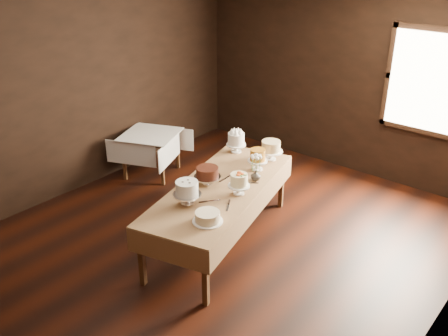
# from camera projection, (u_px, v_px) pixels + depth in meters

# --- Properties ---
(floor) EXTENTS (5.00, 6.00, 0.01)m
(floor) POSITION_uv_depth(u_px,v_px,m) (213.00, 244.00, 5.97)
(floor) COLOR black
(floor) RESTS_ON ground
(ceiling) EXTENTS (5.00, 6.00, 0.01)m
(ceiling) POSITION_uv_depth(u_px,v_px,m) (211.00, 2.00, 4.76)
(ceiling) COLOR beige
(ceiling) RESTS_ON wall_back
(wall_back) EXTENTS (5.00, 0.02, 2.80)m
(wall_back) POSITION_uv_depth(u_px,v_px,m) (343.00, 80.00, 7.44)
(wall_back) COLOR black
(wall_back) RESTS_ON ground
(wall_left) EXTENTS (0.02, 6.00, 2.80)m
(wall_left) POSITION_uv_depth(u_px,v_px,m) (75.00, 93.00, 6.81)
(wall_left) COLOR black
(wall_left) RESTS_ON ground
(window) EXTENTS (1.10, 0.05, 1.30)m
(window) POSITION_uv_depth(u_px,v_px,m) (431.00, 83.00, 6.56)
(window) COLOR #FFEABF
(window) RESTS_ON wall_back
(display_table) EXTENTS (1.49, 2.54, 0.74)m
(display_table) POSITION_uv_depth(u_px,v_px,m) (220.00, 191.00, 5.76)
(display_table) COLOR #412613
(display_table) RESTS_ON ground
(side_table) EXTENTS (1.04, 1.04, 0.66)m
(side_table) POSITION_uv_depth(u_px,v_px,m) (150.00, 138.00, 7.47)
(side_table) COLOR #412613
(side_table) RESTS_ON ground
(cake_meringue) EXTENTS (0.28, 0.28, 0.28)m
(cake_meringue) POSITION_uv_depth(u_px,v_px,m) (236.00, 143.00, 6.59)
(cake_meringue) COLOR white
(cake_meringue) RESTS_ON display_table
(cake_speckled) EXTENTS (0.33, 0.33, 0.27)m
(cake_speckled) POSITION_uv_depth(u_px,v_px,m) (271.00, 151.00, 6.37)
(cake_speckled) COLOR white
(cake_speckled) RESTS_ON display_table
(cake_caramel) EXTENTS (0.26, 0.26, 0.29)m
(cake_caramel) POSITION_uv_depth(u_px,v_px,m) (257.00, 161.00, 6.09)
(cake_caramel) COLOR white
(cake_caramel) RESTS_ON display_table
(cake_chocolate) EXTENTS (0.33, 0.33, 0.23)m
(cake_chocolate) POSITION_uv_depth(u_px,v_px,m) (207.00, 176.00, 5.74)
(cake_chocolate) COLOR silver
(cake_chocolate) RESTS_ON display_table
(cake_flowers) EXTENTS (0.27, 0.27, 0.26)m
(cake_flowers) POSITION_uv_depth(u_px,v_px,m) (239.00, 185.00, 5.53)
(cake_flowers) COLOR white
(cake_flowers) RESTS_ON display_table
(cake_swirl) EXTENTS (0.31, 0.31, 0.28)m
(cake_swirl) POSITION_uv_depth(u_px,v_px,m) (187.00, 194.00, 5.32)
(cake_swirl) COLOR silver
(cake_swirl) RESTS_ON display_table
(cake_cream) EXTENTS (0.32, 0.32, 0.11)m
(cake_cream) POSITION_uv_depth(u_px,v_px,m) (208.00, 217.00, 5.02)
(cake_cream) COLOR white
(cake_cream) RESTS_ON display_table
(cake_server_a) EXTENTS (0.16, 0.21, 0.01)m
(cake_server_a) POSITION_uv_depth(u_px,v_px,m) (214.00, 201.00, 5.43)
(cake_server_a) COLOR silver
(cake_server_a) RESTS_ON display_table
(cake_server_b) EXTENTS (0.15, 0.22, 0.01)m
(cake_server_b) POSITION_uv_depth(u_px,v_px,m) (228.00, 208.00, 5.29)
(cake_server_b) COLOR silver
(cake_server_b) RESTS_ON display_table
(cake_server_c) EXTENTS (0.04, 0.24, 0.01)m
(cake_server_c) POSITION_uv_depth(u_px,v_px,m) (228.00, 177.00, 5.96)
(cake_server_c) COLOR silver
(cake_server_c) RESTS_ON display_table
(cake_server_d) EXTENTS (0.21, 0.16, 0.01)m
(cake_server_d) POSITION_uv_depth(u_px,v_px,m) (252.00, 183.00, 5.82)
(cake_server_d) COLOR silver
(cake_server_d) RESTS_ON display_table
(cake_server_e) EXTENTS (0.24, 0.08, 0.01)m
(cake_server_e) POSITION_uv_depth(u_px,v_px,m) (186.00, 189.00, 5.68)
(cake_server_e) COLOR silver
(cake_server_e) RESTS_ON display_table
(flower_vase) EXTENTS (0.15, 0.15, 0.12)m
(flower_vase) POSITION_uv_depth(u_px,v_px,m) (256.00, 175.00, 5.86)
(flower_vase) COLOR #2D2823
(flower_vase) RESTS_ON display_table
(flower_bouquet) EXTENTS (0.14, 0.14, 0.20)m
(flower_bouquet) POSITION_uv_depth(u_px,v_px,m) (256.00, 162.00, 5.78)
(flower_bouquet) COLOR white
(flower_bouquet) RESTS_ON flower_vase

